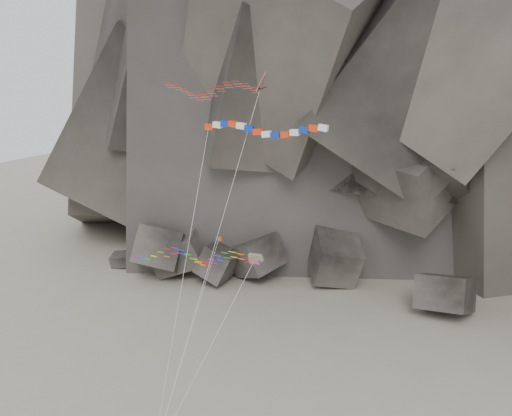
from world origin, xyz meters
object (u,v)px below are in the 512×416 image
at_px(pennant_kite, 206,279).
at_px(delta_kite, 207,89).
at_px(banner_kite, 263,131).
at_px(parafoil_kite, 188,255).

bearing_deg(pennant_kite, delta_kite, 119.46).
distance_m(banner_kite, pennant_kite, 13.58).
bearing_deg(delta_kite, parafoil_kite, 157.20).
bearing_deg(parafoil_kite, pennant_kite, -28.95).
xyz_separation_m(delta_kite, pennant_kite, (1.61, -3.54, -15.70)).
relative_size(delta_kite, banner_kite, 1.15).
bearing_deg(parafoil_kite, banner_kite, -4.15).
bearing_deg(pennant_kite, banner_kite, 17.99).
xyz_separation_m(banner_kite, pennant_kite, (-4.72, -1.09, -12.69)).
relative_size(delta_kite, parafoil_kite, 1.96).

